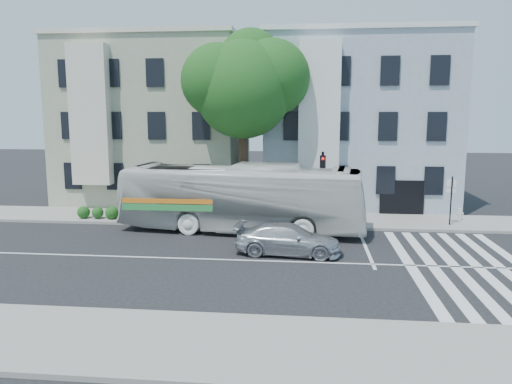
# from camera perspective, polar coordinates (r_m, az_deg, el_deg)

# --- Properties ---
(ground) EXTENTS (120.00, 120.00, 0.00)m
(ground) POSITION_cam_1_polar(r_m,az_deg,el_deg) (21.56, -4.34, -7.70)
(ground) COLOR black
(ground) RESTS_ON ground
(sidewalk_far) EXTENTS (80.00, 4.00, 0.15)m
(sidewalk_far) POSITION_cam_1_polar(r_m,az_deg,el_deg) (29.20, -1.55, -3.05)
(sidewalk_far) COLOR gray
(sidewalk_far) RESTS_ON ground
(sidewalk_near) EXTENTS (80.00, 4.00, 0.15)m
(sidewalk_near) POSITION_cam_1_polar(r_m,az_deg,el_deg) (14.26, -10.32, -16.62)
(sidewalk_near) COLOR gray
(sidewalk_near) RESTS_ON ground
(building_left) EXTENTS (12.00, 10.00, 11.00)m
(building_left) POSITION_cam_1_polar(r_m,az_deg,el_deg) (36.91, -11.07, 7.82)
(building_left) COLOR gray
(building_left) RESTS_ON ground
(building_right) EXTENTS (12.00, 10.00, 11.00)m
(building_right) POSITION_cam_1_polar(r_m,az_deg,el_deg) (35.46, 11.33, 7.76)
(building_right) COLOR #919CAD
(building_right) RESTS_ON ground
(street_tree) EXTENTS (7.30, 5.90, 11.10)m
(street_tree) POSITION_cam_1_polar(r_m,az_deg,el_deg) (29.31, -1.30, 12.25)
(street_tree) COLOR #2D2116
(street_tree) RESTS_ON ground
(bus) EXTENTS (4.36, 13.10, 3.58)m
(bus) POSITION_cam_1_polar(r_m,az_deg,el_deg) (26.11, -1.64, -0.68)
(bus) COLOR silver
(bus) RESTS_ON ground
(sedan) EXTENTS (2.28, 4.83, 1.36)m
(sedan) POSITION_cam_1_polar(r_m,az_deg,el_deg) (22.16, 3.70, -5.40)
(sedan) COLOR silver
(sedan) RESTS_ON ground
(hedge) EXTENTS (8.31, 3.55, 0.70)m
(hedge) POSITION_cam_1_polar(r_m,az_deg,el_deg) (29.01, -11.47, -2.46)
(hedge) COLOR #296821
(hedge) RESTS_ON sidewalk_far
(traffic_signal) EXTENTS (0.42, 0.53, 4.13)m
(traffic_signal) POSITION_cam_1_polar(r_m,az_deg,el_deg) (27.15, 7.60, 1.49)
(traffic_signal) COLOR black
(traffic_signal) RESTS_ON ground
(fire_hydrant) EXTENTS (0.38, 0.23, 0.69)m
(fire_hydrant) POSITION_cam_1_polar(r_m,az_deg,el_deg) (30.74, 22.27, -2.31)
(fire_hydrant) COLOR beige
(fire_hydrant) RESTS_ON sidewalk_far
(far_sign_pole) EXTENTS (0.46, 0.25, 2.67)m
(far_sign_pole) POSITION_cam_1_polar(r_m,az_deg,el_deg) (28.99, 21.41, -0.25)
(far_sign_pole) COLOR black
(far_sign_pole) RESTS_ON sidewalk_far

